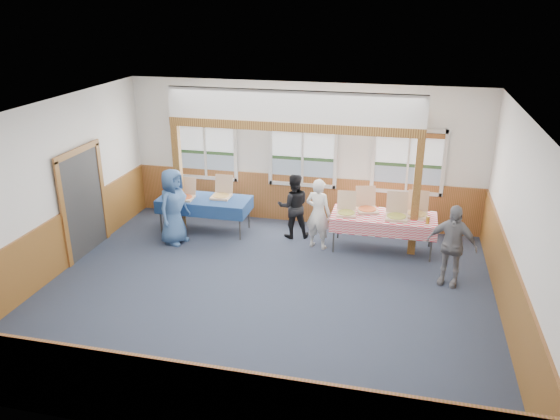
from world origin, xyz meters
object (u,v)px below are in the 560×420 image
(table_left, at_px, (204,200))
(woman_white, at_px, (318,214))
(man_blue, at_px, (173,206))
(person_grey, at_px, (451,245))
(table_right, at_px, (384,218))
(woman_black, at_px, (293,206))

(table_left, bearing_deg, woman_white, -21.30)
(table_left, distance_m, man_blue, 0.86)
(man_blue, xyz_separation_m, person_grey, (5.55, -0.55, -0.05))
(woman_white, bearing_deg, table_left, 8.43)
(woman_white, bearing_deg, table_right, -155.97)
(table_right, xyz_separation_m, woman_white, (-1.31, -0.20, 0.04))
(table_left, height_order, table_right, same)
(person_grey, bearing_deg, woman_black, 172.17)
(table_left, bearing_deg, man_blue, -131.48)
(table_right, xyz_separation_m, woman_black, (-1.92, 0.23, 0.00))
(woman_white, bearing_deg, woman_black, -19.63)
(woman_white, xyz_separation_m, person_grey, (2.56, -0.99, 0.01))
(table_left, xyz_separation_m, table_right, (3.90, -0.13, 0.00))
(table_right, xyz_separation_m, man_blue, (-4.30, -0.63, 0.11))
(table_right, distance_m, person_grey, 1.72)
(table_left, relative_size, person_grey, 1.42)
(woman_white, relative_size, man_blue, 0.92)
(table_right, height_order, woman_white, woman_white)
(table_left, distance_m, woman_white, 2.61)
(table_right, height_order, person_grey, person_grey)
(man_blue, height_order, person_grey, man_blue)
(table_left, height_order, woman_white, woman_white)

